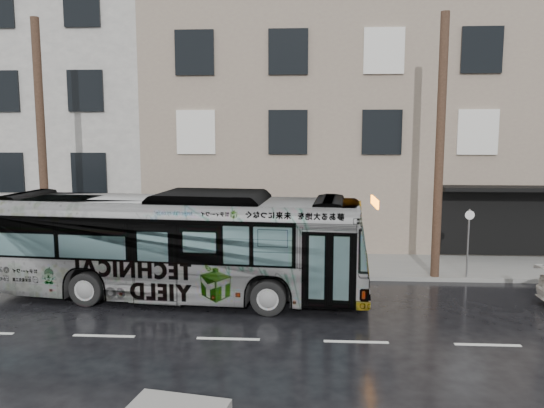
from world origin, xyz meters
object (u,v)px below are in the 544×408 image
Objects in this scene: utility_pole_front at (440,148)px; utility_pole_rear at (42,147)px; sign_post at (468,243)px; bus at (174,245)px.

utility_pole_rear is (-14.00, 0.00, 0.00)m from utility_pole_front.
utility_pole_rear is 3.75× the size of sign_post.
sign_post is at bearing -70.48° from bus.
sign_post is 10.07m from bus.
bus is (-9.76, -2.46, 0.33)m from sign_post.
utility_pole_rear is at bearing 180.00° from utility_pole_front.
sign_post is at bearing 0.00° from utility_pole_front.
sign_post is at bearing 0.00° from utility_pole_rear.
bus is (-8.66, -2.46, -2.97)m from utility_pole_front.
utility_pole_front and utility_pole_rear have the same top height.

